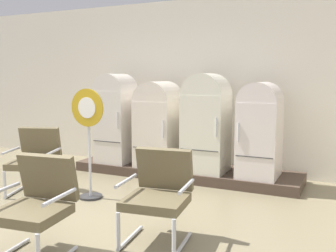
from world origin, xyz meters
TOP-DOWN VIEW (x-y plane):
  - ground at (0.00, 0.00)m, footprint 12.00×10.00m
  - back_wall at (0.00, 3.66)m, footprint 11.76×0.12m
  - display_plinth at (0.00, 3.02)m, footprint 3.79×0.95m
  - refrigerator_0 at (-1.25, 2.88)m, footprint 0.58×0.61m
  - refrigerator_1 at (-0.44, 2.93)m, footprint 0.64×0.71m
  - refrigerator_2 at (0.42, 2.89)m, footprint 0.66×0.63m
  - refrigerator_3 at (1.26, 2.93)m, footprint 0.58×0.71m
  - armchair_left at (-1.59, 1.28)m, footprint 0.80×0.82m
  - armchair_right at (0.76, 0.55)m, footprint 0.72×0.73m
  - armchair_center at (-0.11, -0.22)m, footprint 0.72×0.73m
  - sign_stand at (-0.71, 1.37)m, footprint 0.51×0.32m

SIDE VIEW (x-z plane):
  - ground at x=0.00m, z-range -0.05..0.00m
  - display_plinth at x=0.00m, z-range 0.00..0.16m
  - armchair_left at x=-1.59m, z-range 0.05..0.97m
  - armchair_right at x=0.76m, z-range 0.05..0.97m
  - armchair_center at x=-0.11m, z-range 0.05..0.97m
  - sign_stand at x=-0.71m, z-range 0.03..1.53m
  - refrigerator_1 at x=-0.44m, z-range 0.20..1.62m
  - refrigerator_3 at x=1.26m, z-range 0.20..1.62m
  - refrigerator_2 at x=0.42m, z-range 0.20..1.75m
  - refrigerator_0 at x=-1.25m, z-range 0.21..1.76m
  - back_wall at x=0.00m, z-range 0.01..3.01m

